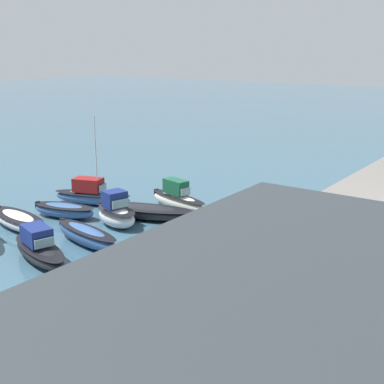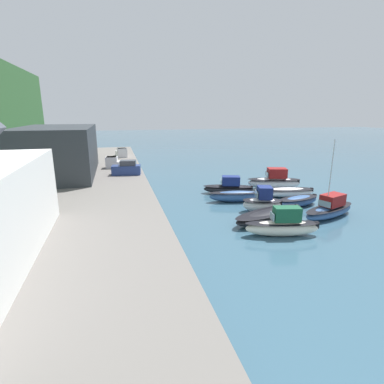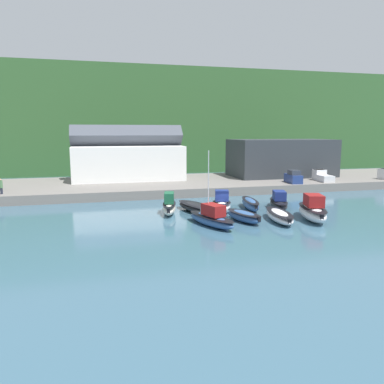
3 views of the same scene
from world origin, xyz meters
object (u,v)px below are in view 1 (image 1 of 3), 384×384
Objects in this scene: moored_boat_4 at (39,249)px; moored_boat_5 at (92,195)px; moored_boat_3 at (86,235)px; moored_boat_2 at (116,213)px; parked_car_0 at (60,358)px; moored_boat_6 at (64,210)px; moored_boat_7 at (18,220)px; moored_boat_1 at (145,212)px; moored_boat_0 at (178,199)px.

moored_boat_4 is 13.14m from moored_boat_5.
moored_boat_4 reaches higher than moored_boat_3.
moored_boat_2 is 22.07m from parked_car_0.
moored_boat_3 reaches higher than moored_boat_6.
moored_boat_6 is at bearing -123.21° from parked_car_0.
moored_boat_6 is at bearing 177.24° from moored_boat_7.
moored_boat_1 is 6.73m from moored_boat_6.
parked_car_0 is (17.40, 13.52, 1.23)m from moored_boat_2.
moored_boat_7 is 23.23m from parked_car_0.
moored_boat_1 is 1.94× the size of moored_boat_2.
parked_car_0 is at bearing 14.64° from moored_boat_1.
moored_boat_4 is at bearing 24.23° from moored_boat_6.
moored_boat_6 is at bearing -75.25° from moored_boat_1.
moored_boat_4 is 9.26m from moored_boat_6.
moored_boat_3 is 10.30m from moored_boat_5.
moored_boat_5 is at bearing -111.68° from moored_boat_1.
moored_boat_6 is 24.91m from parked_car_0.
parked_car_0 reaches higher than moored_boat_2.
moored_boat_6 is (7.21, -6.33, -0.33)m from moored_boat_0.
moored_boat_5 reaches higher than moored_boat_0.
moored_boat_5 is (-11.30, -6.70, 0.03)m from moored_boat_4.
moored_boat_7 is at bearing -99.21° from moored_boat_4.
moored_boat_7 is at bearing -75.68° from moored_boat_3.
moored_boat_0 reaches higher than moored_boat_7.
moored_boat_4 is at bearing 21.20° from moored_boat_2.
parked_car_0 reaches higher than moored_boat_3.
moored_boat_4 is (14.44, -0.56, -0.12)m from moored_boat_0.
moored_boat_4 is at bearing 11.30° from moored_boat_5.
moored_boat_5 is (3.15, -7.26, -0.09)m from moored_boat_0.
parked_car_0 is (16.52, 18.58, 1.65)m from moored_boat_6.
moored_boat_1 is 7.06m from moored_boat_3.
moored_boat_3 is 0.96× the size of moored_boat_7.
moored_boat_2 is 4.43m from moored_boat_3.
moored_boat_6 reaches higher than moored_boat_7.
moored_boat_1 is 10.88m from moored_boat_4.
moored_boat_4 is at bearing 4.40° from moored_boat_3.
moored_boat_5 is (-7.46, -7.10, 0.15)m from moored_boat_3.
moored_boat_2 is at bearing -155.08° from moored_boat_3.
moored_boat_7 is at bearing -20.22° from moored_boat_0.
parked_car_0 is at bearing 33.99° from moored_boat_6.
moored_boat_3 is at bearing 24.20° from moored_boat_5.
moored_boat_0 reaches higher than moored_boat_6.
moored_boat_1 is at bearing -161.85° from moored_boat_4.
moored_boat_0 is 10.61m from moored_boat_3.
moored_boat_4 is 1.17× the size of moored_boat_6.
moored_boat_2 is (6.33, -1.28, 0.09)m from moored_boat_0.
moored_boat_1 is at bearing -138.93° from parked_car_0.
moored_boat_2 is at bearing 138.55° from moored_boat_7.
moored_boat_2 is 0.67× the size of moored_boat_4.
moored_boat_0 is at bearing -164.66° from moored_boat_4.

